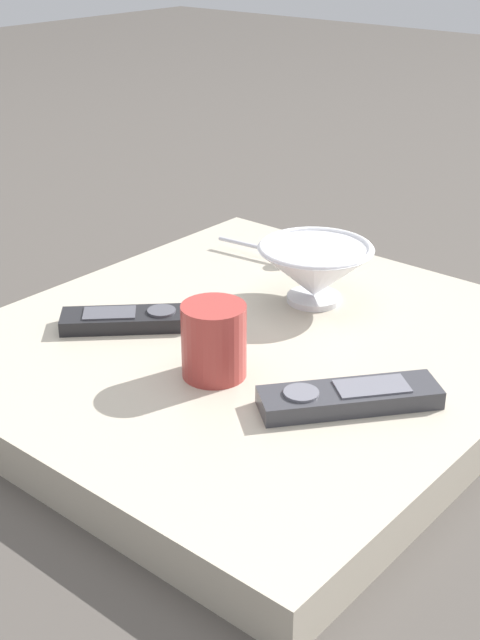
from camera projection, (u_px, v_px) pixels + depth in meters
name	position (u px, v px, depth m)	size (l,w,h in m)	color
ground_plane	(254.00, 375.00, 1.05)	(6.00, 6.00, 0.00)	#47423D
table	(254.00, 357.00, 1.04)	(0.64, 0.60, 0.05)	#B7AD99
cereal_bowl	(315.00, 270.00, 1.10)	(0.15, 0.15, 0.08)	silver
coffee_mug	(214.00, 341.00, 0.93)	(0.07, 0.07, 0.08)	#A53833
teaspoon	(283.00, 253.00, 1.24)	(0.03, 0.13, 0.03)	silver
tv_remote_near	(349.00, 397.00, 0.88)	(0.18, 0.16, 0.02)	#38383D
tv_remote_far	(127.00, 319.00, 1.05)	(0.15, 0.15, 0.02)	black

